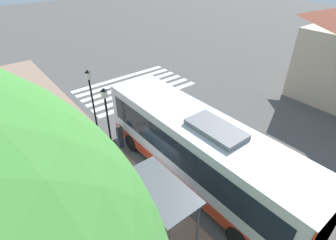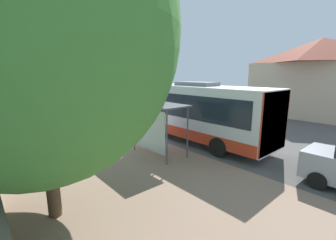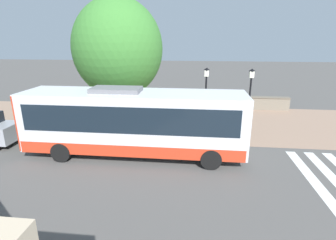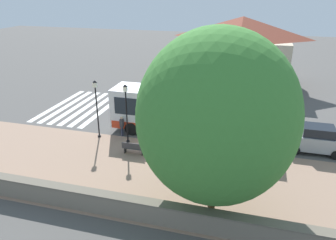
{
  "view_description": "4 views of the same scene",
  "coord_description": "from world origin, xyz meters",
  "px_view_note": "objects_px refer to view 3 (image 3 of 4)",
  "views": [
    {
      "loc": [
        -5.21,
        -7.62,
        9.59
      ],
      "look_at": [
        1.89,
        1.27,
        2.23
      ],
      "focal_mm": 28.0,
      "sensor_mm": 36.0,
      "label": 1
    },
    {
      "loc": [
        -8.46,
        -11.09,
        4.09
      ],
      "look_at": [
        1.29,
        0.03,
        1.05
      ],
      "focal_mm": 24.0,
      "sensor_mm": 36.0,
      "label": 2
    },
    {
      "loc": [
        14.45,
        2.0,
        5.99
      ],
      "look_at": [
        0.15,
        0.43,
        1.5
      ],
      "focal_mm": 28.0,
      "sensor_mm": 36.0,
      "label": 3
    },
    {
      "loc": [
        -20.7,
        -5.99,
        10.66
      ],
      "look_at": [
        0.4,
        -0.13,
        1.59
      ],
      "focal_mm": 35.0,
      "sensor_mm": 36.0,
      "label": 4
    }
  ],
  "objects_px": {
    "bus": "(134,121)",
    "bench": "(188,124)",
    "street_lamp_near": "(206,98)",
    "bus_shelter": "(127,101)",
    "shade_tree": "(118,49)",
    "street_lamp_far": "(249,101)",
    "pedestrian": "(220,131)"
  },
  "relations": [
    {
      "from": "bus",
      "to": "street_lamp_near",
      "type": "bearing_deg",
      "value": 124.59
    },
    {
      "from": "bench",
      "to": "shade_tree",
      "type": "height_order",
      "value": "shade_tree"
    },
    {
      "from": "street_lamp_far",
      "to": "shade_tree",
      "type": "relative_size",
      "value": 0.48
    },
    {
      "from": "bus",
      "to": "pedestrian",
      "type": "bearing_deg",
      "value": 109.58
    },
    {
      "from": "bus",
      "to": "street_lamp_far",
      "type": "relative_size",
      "value": 2.58
    },
    {
      "from": "pedestrian",
      "to": "shade_tree",
      "type": "height_order",
      "value": "shade_tree"
    },
    {
      "from": "bus_shelter",
      "to": "shade_tree",
      "type": "relative_size",
      "value": 0.33
    },
    {
      "from": "bench",
      "to": "shade_tree",
      "type": "xyz_separation_m",
      "value": [
        -4.68,
        -5.98,
        4.71
      ]
    },
    {
      "from": "bus",
      "to": "bench",
      "type": "xyz_separation_m",
      "value": [
        -4.14,
        2.7,
        -1.41
      ]
    },
    {
      "from": "bus_shelter",
      "to": "street_lamp_near",
      "type": "bearing_deg",
      "value": 81.01
    },
    {
      "from": "bus_shelter",
      "to": "pedestrian",
      "type": "distance_m",
      "value": 6.2
    },
    {
      "from": "pedestrian",
      "to": "bus_shelter",
      "type": "bearing_deg",
      "value": -106.61
    },
    {
      "from": "bus",
      "to": "street_lamp_far",
      "type": "height_order",
      "value": "street_lamp_far"
    },
    {
      "from": "bus",
      "to": "bench",
      "type": "bearing_deg",
      "value": 146.83
    },
    {
      "from": "bus",
      "to": "street_lamp_near",
      "type": "distance_m",
      "value": 4.61
    },
    {
      "from": "street_lamp_far",
      "to": "shade_tree",
      "type": "xyz_separation_m",
      "value": [
        -6.56,
        -9.48,
        2.58
      ]
    },
    {
      "from": "pedestrian",
      "to": "shade_tree",
      "type": "bearing_deg",
      "value": -132.42
    },
    {
      "from": "pedestrian",
      "to": "shade_tree",
      "type": "relative_size",
      "value": 0.17
    },
    {
      "from": "bus",
      "to": "pedestrian",
      "type": "relative_size",
      "value": 7.17
    },
    {
      "from": "bench",
      "to": "street_lamp_far",
      "type": "xyz_separation_m",
      "value": [
        1.88,
        3.5,
        2.14
      ]
    },
    {
      "from": "bus",
      "to": "bus_shelter",
      "type": "distance_m",
      "value": 3.6
    },
    {
      "from": "street_lamp_near",
      "to": "shade_tree",
      "type": "relative_size",
      "value": 0.48
    },
    {
      "from": "street_lamp_near",
      "to": "street_lamp_far",
      "type": "bearing_deg",
      "value": 82.4
    },
    {
      "from": "shade_tree",
      "to": "bus",
      "type": "bearing_deg",
      "value": 20.38
    },
    {
      "from": "pedestrian",
      "to": "bench",
      "type": "xyz_separation_m",
      "value": [
        -2.51,
        -1.88,
        -0.45
      ]
    },
    {
      "from": "bus_shelter",
      "to": "bus",
      "type": "bearing_deg",
      "value": 20.19
    },
    {
      "from": "bus_shelter",
      "to": "street_lamp_near",
      "type": "distance_m",
      "value": 5.06
    },
    {
      "from": "bus_shelter",
      "to": "street_lamp_near",
      "type": "relative_size",
      "value": 0.68
    },
    {
      "from": "bus",
      "to": "shade_tree",
      "type": "distance_m",
      "value": 9.97
    },
    {
      "from": "bench",
      "to": "street_lamp_near",
      "type": "distance_m",
      "value": 2.84
    },
    {
      "from": "pedestrian",
      "to": "street_lamp_near",
      "type": "relative_size",
      "value": 0.36
    },
    {
      "from": "bench",
      "to": "street_lamp_far",
      "type": "distance_m",
      "value": 4.51
    }
  ]
}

